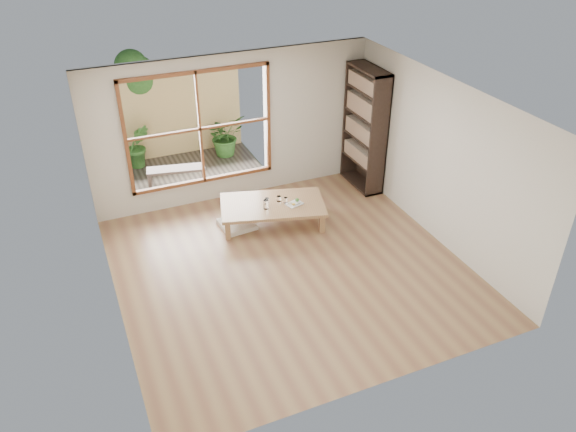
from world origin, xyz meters
The scene contains 15 objects.
ground centered at (0.00, 0.00, 0.00)m, with size 5.00×5.00×0.00m, color #99774C.
low_table centered at (0.24, 1.26, 0.33)m, with size 1.90×1.38×0.37m.
floor_cushion centered at (-0.36, 1.39, 0.04)m, with size 0.54×0.54×0.08m, color silver.
bookshelf centered at (2.30, 1.90, 1.12)m, with size 0.36×1.01×2.24m, color #31221B.
glass_tall centered at (0.08, 1.15, 0.45)m, with size 0.09×0.09×0.16m, color silver.
glass_mid centered at (0.45, 1.21, 0.42)m, with size 0.07×0.07×0.09m, color silver.
glass_short centered at (0.37, 1.29, 0.42)m, with size 0.07×0.07×0.10m, color silver.
glass_small centered at (0.16, 1.33, 0.42)m, with size 0.07×0.07×0.09m, color silver.
food_tray centered at (0.57, 1.11, 0.39)m, with size 0.31×0.25×0.08m.
deck centered at (-0.60, 3.56, 0.00)m, with size 2.80×2.00×0.05m, color #3C352B.
garden_bench centered at (-0.93, 3.20, 0.31)m, with size 1.12×0.52×0.34m.
bamboo_fence centered at (-0.60, 4.56, 0.90)m, with size 2.80×0.06×1.80m, color tan.
shrub_right centered at (0.32, 4.11, 0.45)m, with size 0.77×0.67×0.86m, color #325E22.
shrub_left centered at (-1.43, 4.25, 0.47)m, with size 0.49×0.40×0.89m, color #325E22.
garden_tree centered at (-1.28, 4.86, 1.63)m, with size 1.04×0.85×2.22m.
Camera 1 is at (-2.68, -6.25, 5.09)m, focal length 35.00 mm.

